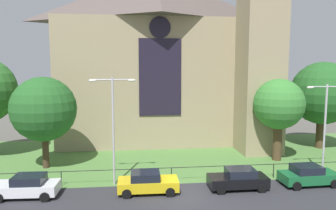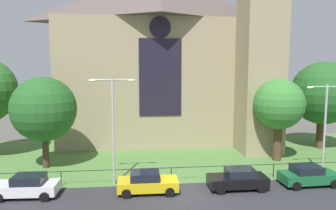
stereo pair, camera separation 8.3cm
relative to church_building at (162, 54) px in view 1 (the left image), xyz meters
The scene contains 14 objects.
ground 12.78m from the church_building, 91.34° to the right, with size 160.00×160.00×0.00m, color #56544C.
road_asphalt 22.13m from the church_building, 90.52° to the right, with size 120.00×8.00×0.01m, color #2D2D33.
grass_verge 14.06m from the church_building, 91.06° to the right, with size 120.00×20.00×0.01m, color #517F3D.
church_building is the anchor object (origin of this frame).
iron_railing 17.75m from the church_building, 92.93° to the right, with size 32.89×0.07×1.13m.
tree_right_near 15.24m from the church_building, 46.71° to the right, with size 4.70×4.70×7.70m.
tree_right_far 18.39m from the church_building, 21.58° to the right, with size 6.69×6.69×9.34m.
tree_left_near 16.19m from the church_building, 137.12° to the right, with size 5.56×5.56×7.96m.
streetlamp_near 16.84m from the church_building, 108.55° to the right, with size 3.37×0.26×8.06m.
streetlamp_far 19.84m from the church_building, 52.89° to the right, with size 3.37×0.26×7.44m.
parked_car_white 22.21m from the church_building, 122.71° to the right, with size 4.28×2.18×1.51m.
parked_car_yellow 19.72m from the church_building, 99.01° to the right, with size 4.23×2.09×1.51m.
parked_car_black 19.92m from the church_building, 77.29° to the right, with size 4.21×2.03×1.51m.
parked_car_green 21.53m from the church_building, 61.22° to the right, with size 4.26×2.14×1.51m.
Camera 1 is at (-3.51, -20.99, 8.77)m, focal length 34.12 mm.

